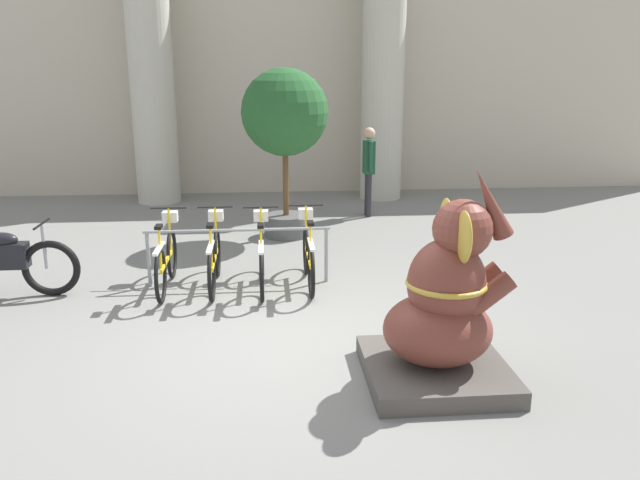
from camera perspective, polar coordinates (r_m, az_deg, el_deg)
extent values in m
plane|color=slate|center=(6.68, -3.54, -9.41)|extent=(60.00, 60.00, 0.00)
cube|color=#BCB29E|center=(14.67, -4.75, 16.06)|extent=(20.00, 0.20, 6.00)
cylinder|color=#BCB7A8|center=(13.87, -15.11, 13.58)|extent=(0.91, 0.91, 5.00)
cylinder|color=#BCB7A8|center=(13.91, 5.76, 14.02)|extent=(0.91, 0.91, 5.00)
cylinder|color=gray|center=(8.52, -15.40, -1.74)|extent=(0.05, 0.05, 0.75)
cylinder|color=gray|center=(8.41, 0.58, -1.39)|extent=(0.05, 0.05, 0.75)
cylinder|color=gray|center=(8.28, -7.55, 0.91)|extent=(2.45, 0.04, 0.04)
torus|color=black|center=(8.82, -13.39, -1.24)|extent=(0.05, 0.68, 0.68)
torus|color=black|center=(7.89, -14.37, -3.26)|extent=(0.05, 0.68, 0.68)
cube|color=yellow|center=(8.34, -13.88, -1.86)|extent=(0.04, 0.88, 0.04)
cube|color=silver|center=(7.79, -14.54, -0.76)|extent=(0.06, 0.57, 0.03)
cylinder|color=yellow|center=(7.90, -14.40, -1.02)|extent=(0.03, 0.03, 0.58)
cube|color=black|center=(7.82, -14.55, 1.18)|extent=(0.08, 0.18, 0.04)
cylinder|color=yellow|center=(8.70, -13.56, 0.75)|extent=(0.03, 0.03, 0.65)
cylinder|color=black|center=(8.62, -13.69, 2.85)|extent=(0.48, 0.03, 0.03)
cube|color=silver|center=(8.75, -13.54, 2.10)|extent=(0.20, 0.16, 0.14)
torus|color=black|center=(8.76, -9.38, -1.14)|extent=(0.05, 0.68, 0.68)
torus|color=black|center=(7.82, -9.88, -3.16)|extent=(0.05, 0.68, 0.68)
cube|color=yellow|center=(8.28, -9.63, -1.76)|extent=(0.04, 0.88, 0.04)
cube|color=silver|center=(7.72, -10.00, -0.64)|extent=(0.06, 0.57, 0.03)
cylinder|color=yellow|center=(7.83, -9.92, -0.90)|extent=(0.03, 0.03, 0.58)
cube|color=black|center=(7.75, -10.03, 1.31)|extent=(0.08, 0.18, 0.04)
cylinder|color=yellow|center=(8.64, -9.49, 0.87)|extent=(0.03, 0.03, 0.65)
cylinder|color=black|center=(8.56, -9.59, 2.99)|extent=(0.48, 0.03, 0.03)
cube|color=silver|center=(8.69, -9.50, 2.23)|extent=(0.20, 0.16, 0.14)
torus|color=black|center=(8.67, -5.34, -1.16)|extent=(0.05, 0.68, 0.68)
torus|color=black|center=(7.74, -5.34, -3.21)|extent=(0.05, 0.68, 0.68)
cube|color=yellow|center=(8.19, -5.35, -1.79)|extent=(0.04, 0.88, 0.04)
cube|color=silver|center=(7.63, -5.41, -0.66)|extent=(0.06, 0.57, 0.03)
cylinder|color=yellow|center=(7.74, -5.40, -0.93)|extent=(0.03, 0.03, 0.58)
cube|color=black|center=(7.66, -5.45, 1.32)|extent=(0.08, 0.18, 0.04)
cylinder|color=yellow|center=(8.55, -5.39, 0.87)|extent=(0.03, 0.03, 0.65)
cylinder|color=black|center=(8.47, -5.44, 3.01)|extent=(0.48, 0.03, 0.03)
cube|color=silver|center=(8.60, -5.42, 2.24)|extent=(0.20, 0.16, 0.14)
torus|color=black|center=(8.76, -1.29, -0.93)|extent=(0.05, 0.68, 0.68)
torus|color=black|center=(7.82, -0.81, -2.94)|extent=(0.05, 0.68, 0.68)
cube|color=yellow|center=(8.27, -1.06, -1.55)|extent=(0.04, 0.88, 0.04)
cube|color=silver|center=(7.72, -0.82, -0.41)|extent=(0.06, 0.57, 0.03)
cylinder|color=yellow|center=(7.83, -0.87, -0.68)|extent=(0.03, 0.03, 0.58)
cube|color=black|center=(7.75, -0.88, 1.54)|extent=(0.08, 0.18, 0.04)
cylinder|color=yellow|center=(8.63, -1.28, 1.08)|extent=(0.03, 0.03, 0.65)
cylinder|color=black|center=(8.56, -1.30, 3.20)|extent=(0.48, 0.03, 0.03)
cube|color=silver|center=(8.69, -1.33, 2.43)|extent=(0.20, 0.16, 0.14)
cube|color=#4C4742|center=(6.02, 10.49, -11.63)|extent=(1.30, 1.30, 0.17)
ellipsoid|color=brown|center=(5.85, 10.68, -8.03)|extent=(1.00, 0.88, 0.65)
ellipsoid|color=brown|center=(5.71, 11.47, -3.92)|extent=(0.71, 0.65, 0.82)
sphere|color=brown|center=(5.60, 12.90, 0.98)|extent=(0.53, 0.53, 0.53)
ellipsoid|color=#B79333|center=(5.83, 11.45, 1.61)|extent=(0.08, 0.38, 0.45)
ellipsoid|color=#B79333|center=(5.34, 13.03, 0.27)|extent=(0.08, 0.38, 0.45)
cone|color=brown|center=(5.63, 15.32, 3.26)|extent=(0.45, 0.19, 0.67)
cylinder|color=brown|center=(5.97, 14.03, -4.12)|extent=(0.53, 0.18, 0.47)
cylinder|color=brown|center=(5.71, 14.97, -5.09)|extent=(0.53, 0.18, 0.47)
torus|color=#B79333|center=(5.71, 11.47, -3.92)|extent=(0.73, 0.73, 0.05)
torus|color=black|center=(8.60, -23.38, -2.38)|extent=(0.73, 0.09, 0.73)
ellipsoid|color=black|center=(8.70, -27.13, -0.03)|extent=(0.40, 0.20, 0.20)
cylinder|color=#99999E|center=(8.54, -23.89, -0.59)|extent=(0.04, 0.04, 0.56)
cylinder|color=black|center=(8.47, -24.11, 1.36)|extent=(0.03, 0.55, 0.03)
cylinder|color=#28282D|center=(12.38, 4.36, 4.23)|extent=(0.11, 0.11, 0.85)
cylinder|color=#28282D|center=(12.22, 4.49, 4.07)|extent=(0.11, 0.11, 0.85)
cube|color=#19472D|center=(12.18, 4.49, 7.57)|extent=(0.20, 0.32, 0.63)
sphere|color=tan|center=(12.13, 4.54, 9.69)|extent=(0.23, 0.23, 0.23)
cylinder|color=#19472D|center=(12.37, 4.34, 7.84)|extent=(0.07, 0.07, 0.57)
cylinder|color=#19472D|center=(11.98, 4.65, 7.59)|extent=(0.07, 0.07, 0.57)
cylinder|color=#4C4C4C|center=(10.81, -3.09, 1.35)|extent=(0.77, 0.77, 0.38)
cylinder|color=brown|center=(10.65, -3.15, 5.36)|extent=(0.10, 0.10, 1.16)
sphere|color=#235628|center=(10.52, -3.24, 11.59)|extent=(1.44, 1.44, 1.44)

